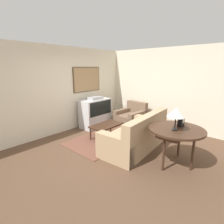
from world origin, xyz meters
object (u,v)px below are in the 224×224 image
(couch, at_px, (137,136))
(armchair, at_px, (131,118))
(console_table, at_px, (176,132))
(table_lamp, at_px, (176,112))
(tv, at_px, (95,113))
(coffee_table, at_px, (106,126))
(mantel_clock, at_px, (181,122))

(couch, height_order, armchair, couch)
(armchair, bearing_deg, couch, -48.54)
(console_table, relative_size, table_lamp, 2.43)
(tv, xyz_separation_m, couch, (-0.52, -2.08, -0.17))
(coffee_table, distance_m, console_table, 2.15)
(table_lamp, height_order, mantel_clock, table_lamp)
(tv, height_order, table_lamp, table_lamp)
(table_lamp, bearing_deg, couch, 78.78)
(couch, height_order, coffee_table, couch)
(coffee_table, bearing_deg, mantel_clock, -87.08)
(tv, distance_m, couch, 2.15)
(couch, height_order, mantel_clock, mantel_clock)
(armchair, xyz_separation_m, table_lamp, (-1.67, -2.26, 0.92))
(console_table, bearing_deg, couch, 85.53)
(tv, relative_size, coffee_table, 1.13)
(tv, xyz_separation_m, armchair, (0.95, -0.87, -0.23))
(console_table, bearing_deg, armchair, 55.56)
(couch, bearing_deg, tv, -108.57)
(tv, height_order, console_table, tv)
(couch, distance_m, mantel_clock, 1.20)
(couch, distance_m, table_lamp, 1.37)
(tv, distance_m, coffee_table, 1.14)
(couch, relative_size, mantel_clock, 10.95)
(tv, relative_size, table_lamp, 2.31)
(console_table, bearing_deg, coffee_table, 87.58)
(tv, relative_size, armchair, 1.09)
(armchair, distance_m, mantel_clock, 2.71)
(console_table, distance_m, table_lamp, 0.46)
(tv, height_order, coffee_table, tv)
(table_lamp, bearing_deg, tv, 76.99)
(couch, relative_size, table_lamp, 4.37)
(console_table, bearing_deg, table_lamp, -177.09)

